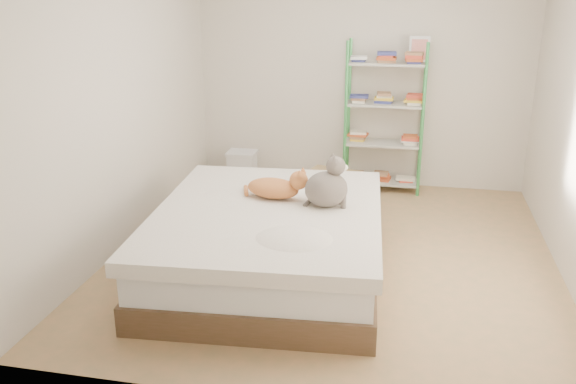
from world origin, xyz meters
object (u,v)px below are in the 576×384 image
(grey_cat, at_px, (326,182))
(cardboard_box, at_px, (331,188))
(orange_cat, at_px, (273,186))
(white_bin, at_px, (242,167))
(shelf_unit, at_px, (385,119))
(bed, at_px, (269,242))

(grey_cat, relative_size, cardboard_box, 0.70)
(orange_cat, relative_size, grey_cat, 1.26)
(white_bin, bearing_deg, shelf_unit, 3.73)
(bed, distance_m, orange_cat, 0.48)
(grey_cat, bearing_deg, orange_cat, 58.79)
(white_bin, bearing_deg, grey_cat, -58.30)
(orange_cat, relative_size, white_bin, 1.37)
(bed, height_order, white_bin, bed)
(bed, bearing_deg, grey_cat, 14.95)
(shelf_unit, bearing_deg, orange_cat, -110.89)
(cardboard_box, height_order, white_bin, cardboard_box)
(grey_cat, bearing_deg, white_bin, 14.53)
(grey_cat, height_order, cardboard_box, grey_cat)
(cardboard_box, bearing_deg, orange_cat, -85.93)
(bed, relative_size, white_bin, 6.05)
(shelf_unit, height_order, white_bin, shelf_unit)
(cardboard_box, bearing_deg, bed, -83.54)
(bed, bearing_deg, orange_cat, 90.34)
(shelf_unit, bearing_deg, white_bin, -176.27)
(orange_cat, xyz_separation_m, white_bin, (-0.85, 2.01, -0.48))
(bed, xyz_separation_m, grey_cat, (0.44, 0.15, 0.50))
(bed, relative_size, cardboard_box, 3.87)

